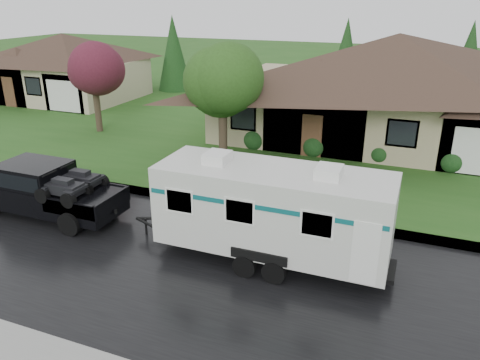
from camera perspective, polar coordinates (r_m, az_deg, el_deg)
name	(u,v)px	position (r m, az deg, el deg)	size (l,w,h in m)	color
ground	(282,249)	(15.28, 5.15, -8.32)	(140.00, 140.00, 0.00)	#235119
road	(262,281)	(13.65, 2.68, -12.24)	(140.00, 8.00, 0.01)	black
curb	(300,218)	(17.17, 7.33, -4.57)	(140.00, 0.50, 0.15)	gray
lawn	(354,130)	(28.98, 13.78, 5.96)	(140.00, 26.00, 0.15)	#235119
house_main	(401,76)	(26.92, 18.98, 11.93)	(19.44, 10.80, 6.90)	tan
house_far	(66,61)	(38.51, -20.45, 13.44)	(10.80, 8.64, 5.80)	tan
tree_left_green	(222,83)	(20.86, -2.18, 11.76)	(3.38, 3.38, 5.60)	#382B1E
tree_red	(93,71)	(28.18, -17.46, 12.51)	(3.01, 3.01, 4.98)	#382B1E
shrub_row	(380,152)	(23.18, 16.65, 3.25)	(13.60, 1.00, 1.00)	#143814
pickup_truck	(42,188)	(18.52, -22.97, -0.88)	(5.90, 2.24, 1.97)	black
travel_trailer	(273,209)	(13.86, 4.01, -3.51)	(7.27, 2.56, 3.26)	silver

